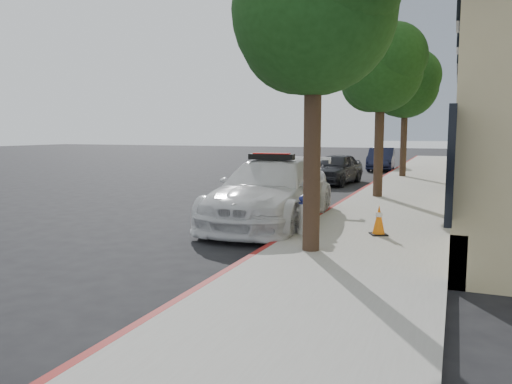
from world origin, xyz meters
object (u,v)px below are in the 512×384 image
Objects in this scene: police_car at (271,192)px; traffic_cone at (379,220)px; parked_car_far at (381,159)px; parked_car_mid at (335,168)px; fire_hydrant at (305,214)px.

police_car is 8.99× the size of traffic_cone.
police_car is 18.25m from parked_car_far.
traffic_cone is (3.40, -10.89, -0.21)m from parked_car_mid.
traffic_cone is (2.73, -1.08, -0.34)m from police_car.
traffic_cone is at bearing -86.10° from parked_car_far.
fire_hydrant is 1.32× the size of traffic_cone.
fire_hydrant is (1.29, -1.50, -0.25)m from police_car.
police_car is at bearing -94.16° from parked_car_far.
fire_hydrant is at bearing -90.40° from parked_car_far.
police_car reaches higher than fire_hydrant.
parked_car_far is 19.78m from fire_hydrant.
parked_car_mid is at bearing 107.33° from traffic_cone.
parked_car_far reaches higher than traffic_cone.
parked_car_mid is 0.98× the size of parked_car_far.
fire_hydrant is at bearing -74.17° from parked_car_mid.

